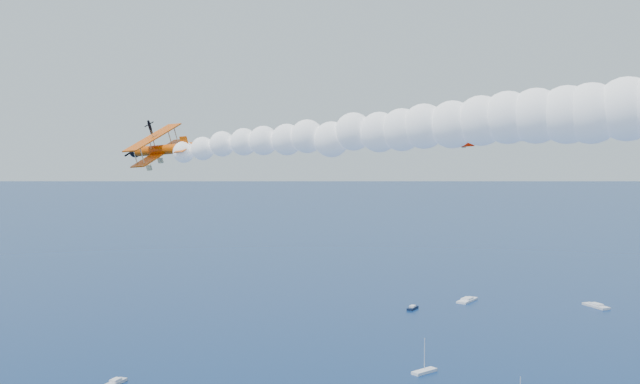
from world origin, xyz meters
The scene contains 3 objects.
biplane_lead centered at (10.70, 24.77, 57.47)m, with size 6.77×7.59×4.57m, color red, non-canonical shape.
biplane_trail centered at (-15.80, -0.19, 55.36)m, with size 8.31×9.32×5.61m, color #DD4D04, non-canonical shape.
smoke_trail_trail centered at (11.35, 5.31, 57.45)m, with size 54.27×15.67×10.03m, color white, non-canonical shape.
Camera 1 is at (55.47, -64.40, 57.18)m, focal length 46.53 mm.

